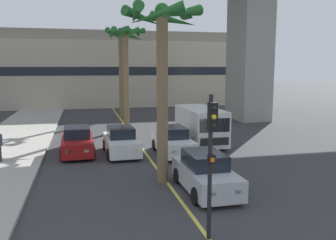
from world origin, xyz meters
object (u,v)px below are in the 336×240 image
object	(u,v)px
car_queue_third	(121,142)
traffic_light_median_near	(211,148)
palm_tree_mid_median	(163,48)
palm_tree_far_median	(121,49)
car_queue_fourth	(205,174)
delivery_van	(200,125)
palm_tree_near_median	(126,49)
car_queue_front	(77,142)
car_queue_second	(173,142)

from	to	relation	value
car_queue_third	traffic_light_median_near	size ratio (longest dim) A/B	0.99
palm_tree_mid_median	palm_tree_far_median	bearing A→B (deg)	88.79
car_queue_fourth	delivery_van	distance (m)	8.72
delivery_van	palm_tree_near_median	bearing A→B (deg)	118.38
traffic_light_median_near	palm_tree_near_median	world-z (taller)	palm_tree_near_median
car_queue_third	traffic_light_median_near	xyz separation A→B (m)	(1.38, -10.96, 1.99)
palm_tree_near_median	palm_tree_far_median	size ratio (longest dim) A/B	0.93
car_queue_front	palm_tree_near_median	world-z (taller)	palm_tree_near_median
car_queue_third	palm_tree_far_median	world-z (taller)	palm_tree_far_median
car_queue_third	palm_tree_far_median	xyz separation A→B (m)	(1.64, 14.95, 5.92)
traffic_light_median_near	palm_tree_mid_median	size ratio (longest dim) A/B	0.56
traffic_light_median_near	car_queue_fourth	bearing A→B (deg)	72.59
car_queue_front	palm_tree_far_median	size ratio (longest dim) A/B	0.48
car_queue_third	traffic_light_median_near	world-z (taller)	traffic_light_median_near
traffic_light_median_near	palm_tree_far_median	size ratio (longest dim) A/B	0.49
car_queue_fourth	delivery_van	size ratio (longest dim) A/B	0.78
traffic_light_median_near	palm_tree_far_median	bearing A→B (deg)	89.41
car_queue_second	palm_tree_far_median	world-z (taller)	palm_tree_far_median
car_queue_front	car_queue_third	bearing A→B (deg)	-12.55
car_queue_front	delivery_van	xyz separation A→B (m)	(7.59, 0.79, 0.57)
car_queue_front	palm_tree_mid_median	size ratio (longest dim) A/B	0.55
palm_tree_near_median	palm_tree_mid_median	xyz separation A→B (m)	(-0.12, -13.92, -0.59)
car_queue_front	traffic_light_median_near	world-z (taller)	traffic_light_median_near
car_queue_front	traffic_light_median_near	distance (m)	12.27
traffic_light_median_near	car_queue_second	bearing A→B (deg)	81.76
traffic_light_median_near	palm_tree_near_median	xyz separation A→B (m)	(-0.04, 19.39, 3.58)
car_queue_fourth	traffic_light_median_near	xyz separation A→B (m)	(-1.24, -3.97, 1.99)
car_queue_front	traffic_light_median_near	xyz separation A→B (m)	(3.80, -11.50, 1.99)
palm_tree_mid_median	palm_tree_near_median	bearing A→B (deg)	89.50
car_queue_second	car_queue_fourth	size ratio (longest dim) A/B	1.00
car_queue_second	traffic_light_median_near	distance (m)	10.57
car_queue_front	delivery_van	world-z (taller)	delivery_van
palm_tree_mid_median	palm_tree_far_median	distance (m)	20.46
palm_tree_far_median	traffic_light_median_near	bearing A→B (deg)	-90.59
car_queue_front	car_queue_fourth	size ratio (longest dim) A/B	1.00
delivery_van	palm_tree_mid_median	bearing A→B (deg)	-120.14
car_queue_front	delivery_van	distance (m)	7.65
car_queue_fourth	palm_tree_far_median	xyz separation A→B (m)	(-0.98, 21.94, 5.92)
car_queue_third	palm_tree_far_median	size ratio (longest dim) A/B	0.48
car_queue_second	car_queue_fourth	world-z (taller)	same
traffic_light_median_near	palm_tree_far_median	distance (m)	26.21
car_queue_second	palm_tree_near_median	world-z (taller)	palm_tree_near_median
delivery_van	car_queue_second	bearing A→B (deg)	-138.91
car_queue_second	car_queue_fourth	distance (m)	6.31
car_queue_front	palm_tree_mid_median	world-z (taller)	palm_tree_mid_median
car_queue_third	car_queue_fourth	xyz separation A→B (m)	(2.62, -6.99, 0.00)
car_queue_fourth	palm_tree_mid_median	distance (m)	5.39
car_queue_front	car_queue_second	bearing A→B (deg)	-13.02
car_queue_front	car_queue_fourth	bearing A→B (deg)	-56.21
car_queue_front	car_queue_fourth	distance (m)	9.06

